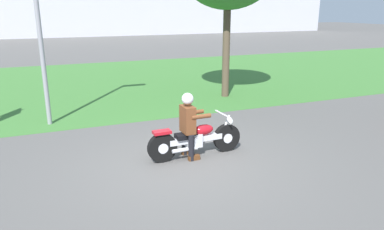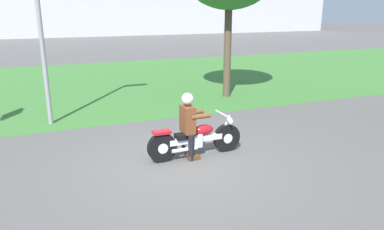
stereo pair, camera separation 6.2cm
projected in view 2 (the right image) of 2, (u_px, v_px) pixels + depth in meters
The scene contains 4 objects.
ground at pixel (185, 165), 7.33m from camera, with size 120.00×120.00×0.00m, color #565451.
grass_verge at pixel (108, 82), 15.50m from camera, with size 60.00×12.00×0.01m, color #3D7533.
motorcycle_lead at pixel (196, 139), 7.66m from camera, with size 2.09×0.66×0.86m.
rider_lead at pixel (188, 121), 7.48m from camera, with size 0.56×0.48×1.38m.
Camera 2 is at (-2.38, -6.32, 3.01)m, focal length 34.31 mm.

